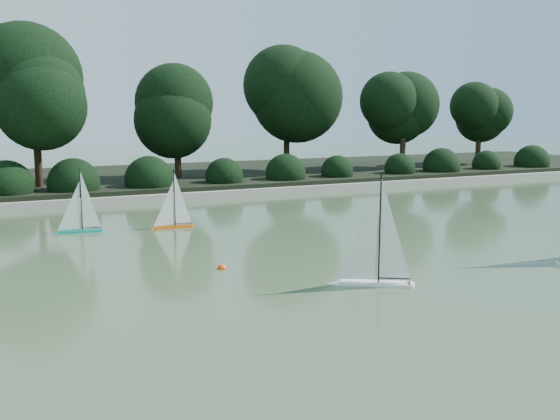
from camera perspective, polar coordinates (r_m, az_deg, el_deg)
name	(u,v)px	position (r m, az deg, el deg)	size (l,w,h in m)	color
ground	(344,285)	(8.51, 5.88, -6.85)	(80.00, 80.00, 0.00)	#36482B
pond_coping	(167,197)	(16.70, -10.27, 1.19)	(40.00, 0.35, 0.18)	gray
far_bank	(134,180)	(20.56, -13.18, 2.72)	(40.00, 8.00, 0.30)	black
tree_line	(184,101)	(19.23, -8.81, 9.86)	(26.31, 3.93, 4.39)	black
shrub_hedge	(158,180)	(17.52, -11.07, 2.72)	(29.10, 1.10, 1.10)	black
sailboat_white_a	(368,267)	(8.49, 8.09, -5.17)	(1.08, 0.75, 1.61)	white
sailboat_orange	(170,218)	(12.68, -10.02, -0.77)	(0.92, 0.20, 1.25)	#FC5B07
sailboat_teal	(76,222)	(12.64, -18.14, -1.06)	(0.97, 0.27, 1.31)	#069788
race_buoy	(222,269)	(9.36, -5.33, -5.37)	(0.14, 0.14, 0.14)	#F53E0C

